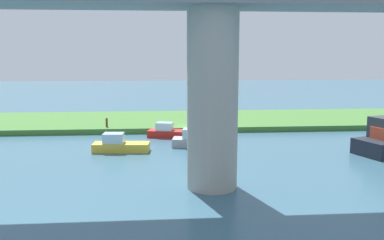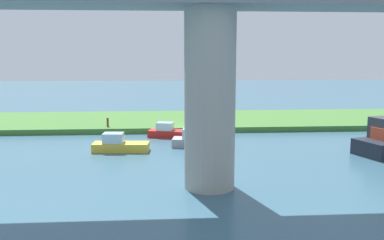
% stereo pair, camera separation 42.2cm
% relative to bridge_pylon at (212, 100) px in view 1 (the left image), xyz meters
% --- Properties ---
extents(ground_plane, '(160.00, 160.00, 0.00)m').
position_rel_bridge_pylon_xyz_m(ground_plane, '(-1.01, -15.93, -4.74)').
color(ground_plane, '#386075').
extents(grassy_bank, '(80.00, 12.00, 0.50)m').
position_rel_bridge_pylon_xyz_m(grassy_bank, '(-1.01, -21.93, -4.49)').
color(grassy_bank, '#427533').
rests_on(grassy_bank, ground).
extents(bridge_pylon, '(2.68, 2.68, 9.48)m').
position_rel_bridge_pylon_xyz_m(bridge_pylon, '(0.00, 0.00, 0.00)').
color(bridge_pylon, '#9E998E').
rests_on(bridge_pylon, ground).
extents(person_on_bank, '(0.47, 0.47, 1.39)m').
position_rel_bridge_pylon_xyz_m(person_on_bank, '(-1.61, -17.05, -3.54)').
color(person_on_bank, '#2D334C').
rests_on(person_on_bank, grassy_bank).
extents(mooring_post, '(0.20, 0.20, 0.81)m').
position_rel_bridge_pylon_xyz_m(mooring_post, '(7.54, -17.13, -3.84)').
color(mooring_post, brown).
rests_on(mooring_post, grassy_bank).
extents(pontoon_yellow, '(4.41, 2.16, 1.41)m').
position_rel_bridge_pylon_xyz_m(pontoon_yellow, '(-0.26, -10.26, -4.24)').
color(pontoon_yellow, '#99999E').
rests_on(pontoon_yellow, ground).
extents(skiff_small, '(4.21, 1.78, 1.37)m').
position_rel_bridge_pylon_xyz_m(skiff_small, '(5.72, -9.08, -4.25)').
color(skiff_small, gold).
rests_on(skiff_small, ground).
extents(motorboat_red, '(4.06, 2.31, 1.28)m').
position_rel_bridge_pylon_xyz_m(motorboat_red, '(1.89, -14.27, -4.28)').
color(motorboat_red, red).
rests_on(motorboat_red, ground).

